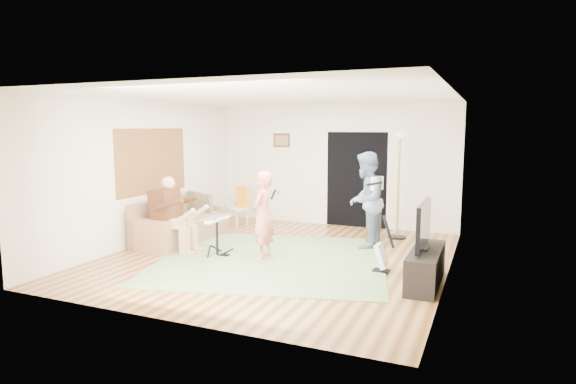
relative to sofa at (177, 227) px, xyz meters
The scene contains 19 objects.
floor 2.33m from the sofa, ahead, with size 6.00×6.00×0.00m, color brown.
walls 2.55m from the sofa, ahead, with size 5.50×6.00×2.70m, color silver, non-canonical shape.
ceiling 3.35m from the sofa, ahead, with size 6.00×6.00×0.00m, color white.
window_blinds 1.36m from the sofa, 166.33° to the right, with size 2.05×2.05×0.00m, color brown.
doorway 3.98m from the sofa, 43.32° to the left, with size 2.10×2.10×0.00m, color black.
picture_frame 3.30m from the sofa, 68.76° to the left, with size 0.42×0.03×0.32m, color #3F2314.
area_rug 2.35m from the sofa, 12.98° to the right, with size 3.67×3.51×0.02m, color #607648.
sofa is the anchor object (origin of this frame).
drummer 0.81m from the sofa, 57.30° to the right, with size 0.87×0.49×1.33m.
drum_kit 1.45m from the sofa, 26.72° to the right, with size 0.38×0.67×0.69m.
singer 2.20m from the sofa, 13.51° to the right, with size 0.54×0.35×1.48m, color #E17161.
microphone 2.49m from the sofa, 12.37° to the right, with size 0.06×0.06×0.24m, color black, non-canonical shape.
guitarist 3.66m from the sofa, 15.03° to the left, with size 0.85×0.67×1.76m, color slate.
guitar_held 3.91m from the sofa, 14.25° to the left, with size 0.12×0.60×0.26m, color silver, non-canonical shape.
guitar_spare 4.13m from the sofa, ahead, with size 0.32×0.28×0.88m.
torchiere_lamp 4.50m from the sofa, 26.29° to the left, with size 0.38×0.38×2.10m.
dining_chair 1.74m from the sofa, 76.30° to the left, with size 0.48×0.50×0.88m.
tv_cabinet 4.86m from the sofa, ahead, with size 0.40×1.40×0.50m, color black.
television 4.85m from the sofa, ahead, with size 0.06×1.08×0.64m, color black.
Camera 1 is at (3.27, -7.30, 2.18)m, focal length 30.00 mm.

